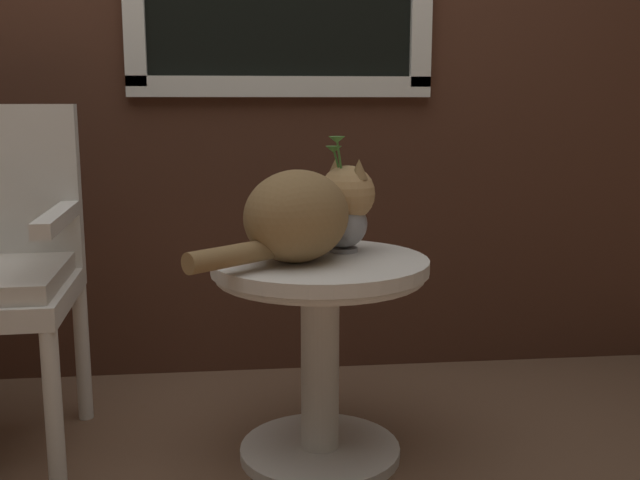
# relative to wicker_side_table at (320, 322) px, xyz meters

# --- Properties ---
(wicker_side_table) EXTENTS (0.58, 0.58, 0.56)m
(wicker_side_table) POSITION_rel_wicker_side_table_xyz_m (0.00, 0.00, 0.00)
(wicker_side_table) COLOR silver
(wicker_side_table) RESTS_ON ground_plane
(cat) EXTENTS (0.51, 0.44, 0.26)m
(cat) POSITION_rel_wicker_side_table_xyz_m (-0.04, -0.01, 0.30)
(cat) COLOR olive
(cat) RESTS_ON wicker_side_table
(pewter_vase_with_ivy) EXTENTS (0.13, 0.13, 0.32)m
(pewter_vase_with_ivy) POSITION_rel_wicker_side_table_xyz_m (0.07, 0.09, 0.27)
(pewter_vase_with_ivy) COLOR #99999E
(pewter_vase_with_ivy) RESTS_ON wicker_side_table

